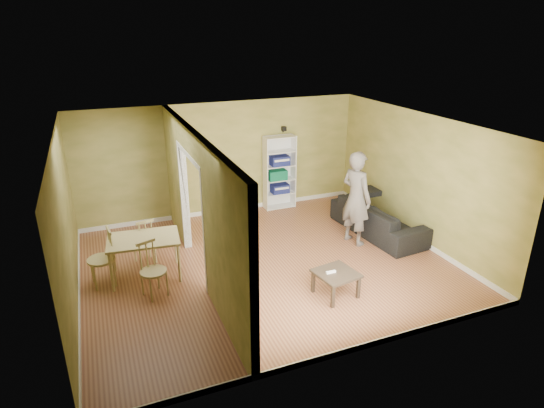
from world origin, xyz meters
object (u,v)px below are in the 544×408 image
Objects in this scene: sofa at (378,214)px; chair_left at (101,258)px; chair_far at (144,240)px; dining_table at (144,242)px; person at (357,190)px; bookshelf at (279,172)px; coffee_table at (336,276)px; chair_near at (153,270)px.

chair_left is (-5.53, -0.03, 0.07)m from sofa.
dining_table is at bearing 70.46° from chair_far.
person is 2.22× the size of chair_left.
sofa is 2.52× the size of chair_far.
chair_left is (-4.17, -2.23, -0.38)m from bookshelf.
chair_left reaches higher than chair_far.
dining_table is (-2.80, 1.76, 0.32)m from coffee_table.
person reaches higher than chair_near.
chair_far reaches higher than coffee_table.
sofa is at bearing 83.37° from chair_left.
person reaches higher than coffee_table.
coffee_table is at bearing -99.29° from bookshelf.
chair_near is (0.76, -0.67, -0.04)m from chair_left.
chair_far is (-2.75, 2.30, 0.10)m from coffee_table.
chair_near is (-2.75, 1.09, 0.11)m from coffee_table.
sofa reaches higher than dining_table.
sofa is 5.53m from chair_left.
person is 4.87m from chair_left.
person is at bearing 100.34° from sofa.
person is at bearing 81.17° from chair_left.
chair_left reaches higher than coffee_table.
chair_left is at bearing 117.80° from chair_near.
sofa is at bearing 159.51° from chair_far.
dining_table is at bearing 147.80° from coffee_table.
sofa is at bearing 41.61° from coffee_table.
bookshelf is (-1.36, 2.20, 0.45)m from sofa.
chair_far is at bearing 69.16° from chair_near.
person reaches higher than bookshelf.
chair_far is at bearing 118.41° from chair_left.
chair_far is at bearing -153.56° from bookshelf.
sofa is 1.30× the size of bookshelf.
chair_far is (0.00, 1.21, -0.01)m from chair_near.
chair_near reaches higher than dining_table.
coffee_table is at bearing 125.68° from chair_far.
person is 4.18m from chair_far.
chair_left is 1.11× the size of chair_far.
chair_left is 0.94m from chair_far.
chair_left reaches higher than sofa.
chair_far is (0.76, 0.54, -0.05)m from chair_left.
person reaches higher than chair_far.
dining_table is at bearing 85.57° from sofa.
chair_far is at bearing 64.02° from person.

